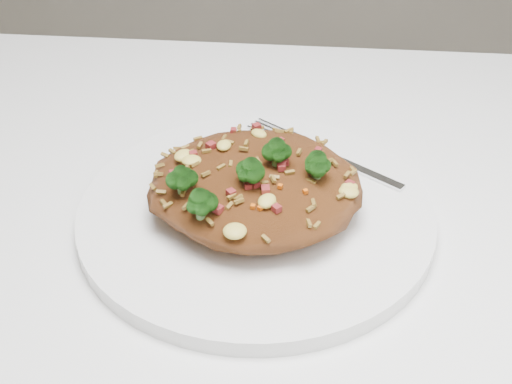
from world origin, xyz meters
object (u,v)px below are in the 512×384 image
plate (256,214)px  fried_rice (256,178)px  fork (330,157)px  dining_table (212,358)px

plate → fried_rice: fried_rice is taller
fried_rice → plate: bearing=77.8°
plate → fried_rice: size_ratio=1.70×
plate → fork: (0.06, 0.08, 0.01)m
dining_table → plate: (0.03, 0.07, 0.10)m
dining_table → plate: bearing=66.7°
dining_table → fork: size_ratio=8.46×
plate → dining_table: bearing=-113.3°
fork → fried_rice: bearing=-93.1°
fried_rice → fork: bearing=52.3°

